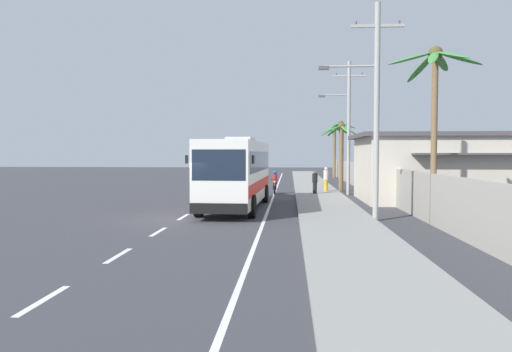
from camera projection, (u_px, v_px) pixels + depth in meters
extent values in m
plane|color=#3A3A3F|center=(179.00, 219.00, 21.11)|extent=(160.00, 160.00, 0.00)
cube|color=gray|center=(321.00, 198.00, 30.60)|extent=(3.20, 90.00, 0.14)
cube|color=white|center=(43.00, 300.00, 9.47)|extent=(0.16, 2.00, 0.01)
cube|color=white|center=(118.00, 255.00, 13.61)|extent=(0.16, 2.00, 0.01)
cube|color=white|center=(158.00, 232.00, 17.76)|extent=(0.16, 2.00, 0.01)
cube|color=white|center=(183.00, 217.00, 21.91)|extent=(0.16, 2.00, 0.01)
cube|color=white|center=(200.00, 207.00, 26.05)|extent=(0.16, 2.00, 0.01)
cube|color=white|center=(213.00, 200.00, 30.20)|extent=(0.16, 2.00, 0.01)
cube|color=white|center=(222.00, 194.00, 34.34)|extent=(0.16, 2.00, 0.01)
cube|color=white|center=(229.00, 190.00, 38.49)|extent=(0.16, 2.00, 0.01)
cube|color=white|center=(235.00, 186.00, 42.64)|extent=(0.16, 2.00, 0.01)
cube|color=white|center=(240.00, 183.00, 46.78)|extent=(0.16, 2.00, 0.01)
cube|color=white|center=(244.00, 181.00, 50.93)|extent=(0.16, 2.00, 0.01)
cube|color=white|center=(247.00, 179.00, 55.07)|extent=(0.16, 2.00, 0.01)
cube|color=white|center=(250.00, 177.00, 59.22)|extent=(0.16, 2.00, 0.01)
cube|color=white|center=(253.00, 176.00, 63.37)|extent=(0.16, 2.00, 0.01)
cube|color=white|center=(255.00, 174.00, 67.51)|extent=(0.16, 2.00, 0.01)
cube|color=white|center=(275.00, 192.00, 35.80)|extent=(0.14, 70.00, 0.01)
cube|color=#9E998E|center=(372.00, 180.00, 34.27)|extent=(0.24, 60.00, 2.06)
cube|color=silver|center=(237.00, 172.00, 25.33)|extent=(2.83, 10.73, 3.08)
cube|color=#192333|center=(238.00, 161.00, 25.50)|extent=(2.83, 9.88, 0.99)
cube|color=#192333|center=(219.00, 165.00, 20.06)|extent=(2.26, 0.18, 1.30)
cube|color=red|center=(237.00, 185.00, 25.36)|extent=(2.86, 10.51, 0.56)
cube|color=black|center=(219.00, 209.00, 20.05)|extent=(2.41, 0.24, 0.44)
cube|color=#B7B7B7|center=(240.00, 140.00, 26.57)|extent=(1.43, 2.39, 0.28)
cube|color=black|center=(253.00, 159.00, 20.11)|extent=(0.12, 0.08, 0.36)
cube|color=black|center=(187.00, 159.00, 20.40)|extent=(0.12, 0.08, 0.36)
cylinder|color=black|center=(252.00, 206.00, 21.56)|extent=(0.36, 1.05, 1.04)
cylinder|color=black|center=(199.00, 206.00, 21.82)|extent=(0.36, 1.05, 1.04)
cylinder|color=black|center=(265.00, 194.00, 28.44)|extent=(0.36, 1.05, 1.04)
cylinder|color=black|center=(225.00, 193.00, 28.69)|extent=(0.36, 1.05, 1.04)
cylinder|color=black|center=(275.00, 191.00, 33.63)|extent=(0.11, 0.60, 0.60)
cylinder|color=black|center=(275.00, 189.00, 34.99)|extent=(0.13, 0.60, 0.60)
cube|color=black|center=(275.00, 187.00, 34.25)|extent=(0.26, 1.10, 0.36)
cube|color=black|center=(275.00, 184.00, 34.54)|extent=(0.25, 0.60, 0.12)
cylinder|color=gray|center=(275.00, 186.00, 33.74)|extent=(0.07, 0.32, 0.67)
cylinder|color=black|center=(275.00, 180.00, 33.82)|extent=(0.56, 0.05, 0.04)
sphere|color=#EAEACC|center=(275.00, 182.00, 33.70)|extent=(0.14, 0.14, 0.14)
cylinder|color=red|center=(275.00, 179.00, 34.48)|extent=(0.32, 0.32, 0.69)
sphere|color=blue|center=(275.00, 172.00, 34.45)|extent=(0.26, 0.26, 0.26)
cylinder|color=gold|center=(326.00, 185.00, 35.09)|extent=(0.28, 0.28, 0.85)
cylinder|color=beige|center=(326.00, 175.00, 35.05)|extent=(0.36, 0.36, 0.67)
sphere|color=beige|center=(326.00, 169.00, 35.03)|extent=(0.25, 0.25, 0.25)
cylinder|color=black|center=(315.00, 188.00, 33.18)|extent=(0.28, 0.28, 0.76)
cylinder|color=black|center=(315.00, 178.00, 33.15)|extent=(0.36, 0.36, 0.60)
sphere|color=brown|center=(315.00, 172.00, 33.13)|extent=(0.20, 0.20, 0.20)
cylinder|color=#9E9E99|center=(377.00, 113.00, 20.41)|extent=(0.24, 0.24, 9.18)
cube|color=#9E9E99|center=(378.00, 26.00, 20.24)|extent=(2.23, 0.12, 0.12)
cylinder|color=#4C4742|center=(356.00, 23.00, 20.30)|extent=(0.08, 0.08, 0.16)
cylinder|color=#4C4742|center=(399.00, 23.00, 20.17)|extent=(0.08, 0.08, 0.16)
cylinder|color=#9E9E99|center=(350.00, 66.00, 20.39)|extent=(2.22, 0.09, 0.09)
cube|color=#4C4C51|center=(324.00, 68.00, 20.47)|extent=(0.44, 0.24, 0.14)
cylinder|color=#9E9E99|center=(349.00, 129.00, 33.43)|extent=(0.24, 0.24, 9.20)
cube|color=#9E9E99|center=(349.00, 76.00, 33.26)|extent=(2.19, 0.12, 0.12)
cylinder|color=#4C4742|center=(336.00, 74.00, 33.31)|extent=(0.08, 0.08, 0.16)
cylinder|color=#4C4742|center=(362.00, 74.00, 33.19)|extent=(0.08, 0.08, 0.16)
cylinder|color=#9E9E99|center=(335.00, 95.00, 33.39)|extent=(1.86, 0.09, 0.09)
cube|color=#4C4C51|center=(322.00, 96.00, 33.45)|extent=(0.44, 0.24, 0.14)
cylinder|color=brown|center=(434.00, 140.00, 19.46)|extent=(0.25, 0.25, 6.83)
ellipsoid|color=#3D893D|center=(459.00, 58.00, 19.35)|extent=(1.99, 0.57, 0.61)
ellipsoid|color=#3D893D|center=(441.00, 62.00, 20.11)|extent=(1.29, 1.88, 0.61)
ellipsoid|color=#3D893D|center=(421.00, 68.00, 20.14)|extent=(1.05, 1.80, 1.07)
ellipsoid|color=#3D893D|center=(411.00, 58.00, 19.30)|extent=(1.98, 0.51, 0.63)
ellipsoid|color=#3D893D|center=(433.00, 57.00, 18.48)|extent=(1.01, 1.89, 0.88)
ellipsoid|color=#3D893D|center=(452.00, 55.00, 18.41)|extent=(1.05, 1.94, 0.71)
sphere|color=brown|center=(436.00, 53.00, 19.30)|extent=(0.56, 0.56, 0.56)
cylinder|color=brown|center=(341.00, 159.00, 37.17)|extent=(0.35, 0.35, 4.91)
ellipsoid|color=#3D893D|center=(350.00, 131.00, 36.99)|extent=(1.37, 0.43, 0.88)
ellipsoid|color=#3D893D|center=(344.00, 130.00, 37.68)|extent=(0.91, 1.47, 0.67)
ellipsoid|color=#3D893D|center=(334.00, 131.00, 37.55)|extent=(1.26, 1.21, 0.81)
ellipsoid|color=#3D893D|center=(333.00, 129.00, 36.80)|extent=(1.48, 0.95, 0.59)
ellipsoid|color=#3D893D|center=(345.00, 129.00, 36.38)|extent=(0.75, 1.48, 0.68)
sphere|color=brown|center=(341.00, 126.00, 37.05)|extent=(0.56, 0.56, 0.56)
cylinder|color=brown|center=(334.00, 153.00, 56.91)|extent=(0.34, 0.34, 5.81)
ellipsoid|color=#3D893D|center=(342.00, 130.00, 56.90)|extent=(1.86, 0.70, 0.59)
ellipsoid|color=#3D893D|center=(339.00, 130.00, 57.46)|extent=(1.40, 1.67, 0.58)
ellipsoid|color=#3D893D|center=(331.00, 132.00, 57.55)|extent=(1.00, 1.66, 1.06)
ellipsoid|color=#3D893D|center=(328.00, 132.00, 57.09)|extent=(1.69, 0.84, 1.05)
ellipsoid|color=#3D893D|center=(328.00, 130.00, 56.39)|extent=(1.72, 1.24, 0.73)
ellipsoid|color=#3D893D|center=(334.00, 129.00, 55.91)|extent=(0.65, 1.86, 0.59)
ellipsoid|color=#3D893D|center=(341.00, 130.00, 56.17)|extent=(1.60, 1.45, 0.69)
sphere|color=brown|center=(335.00, 128.00, 56.78)|extent=(0.56, 0.56, 0.56)
cylinder|color=brown|center=(341.00, 152.00, 52.57)|extent=(0.32, 0.32, 6.12)
ellipsoid|color=#28702D|center=(348.00, 126.00, 52.37)|extent=(1.64, 0.38, 0.73)
ellipsoid|color=#28702D|center=(343.00, 127.00, 53.12)|extent=(0.88, 1.58, 0.92)
ellipsoid|color=#28702D|center=(337.00, 126.00, 53.17)|extent=(1.07, 1.64, 0.67)
ellipsoid|color=#28702D|center=(334.00, 127.00, 52.58)|extent=(1.57, 0.53, 0.95)
ellipsoid|color=#28702D|center=(337.00, 124.00, 51.81)|extent=(1.30, 1.56, 0.55)
ellipsoid|color=#28702D|center=(346.00, 125.00, 51.80)|extent=(1.33, 1.47, 0.76)
sphere|color=brown|center=(341.00, 123.00, 52.42)|extent=(0.56, 0.56, 0.56)
cube|color=beige|center=(479.00, 170.00, 28.92)|extent=(13.89, 6.96, 3.81)
cube|color=#4C474C|center=(480.00, 136.00, 28.83)|extent=(14.72, 7.38, 0.24)
cube|color=#4C474C|center=(508.00, 154.00, 25.06)|extent=(9.72, 0.80, 0.10)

